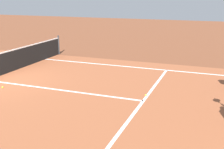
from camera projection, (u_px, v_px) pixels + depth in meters
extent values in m
cube|color=white|center=(157.00, 69.00, 13.06)|extent=(0.10, 11.89, 0.01)
cube|color=white|center=(143.00, 101.00, 9.21)|extent=(8.22, 0.10, 0.01)
cube|color=white|center=(57.00, 90.00, 10.30)|extent=(0.10, 6.40, 0.01)
cylinder|color=#33383D|center=(59.00, 45.00, 16.18)|extent=(0.09, 0.09, 1.07)
sphere|color=#CCE033|center=(146.00, 95.00, 9.63)|extent=(0.07, 0.07, 0.07)
sphere|color=#CCE033|center=(3.00, 87.00, 10.46)|extent=(0.07, 0.07, 0.07)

